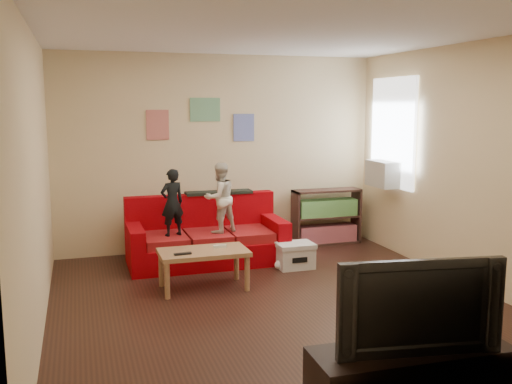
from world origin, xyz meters
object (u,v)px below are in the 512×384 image
object	(u,v)px
file_box	(295,255)
coffee_table	(203,256)
television	(414,302)
bookshelf	(326,219)
child_a	(172,202)
sofa	(206,240)
child_b	(220,198)

from	to	relation	value
file_box	coffee_table	bearing A→B (deg)	-160.04
file_box	television	distance (m)	3.57
bookshelf	child_a	bearing A→B (deg)	-165.47
coffee_table	file_box	bearing A→B (deg)	19.96
sofa	coffee_table	world-z (taller)	sofa
bookshelf	television	world-z (taller)	television
child_a	television	world-z (taller)	child_a
bookshelf	television	xyz separation A→B (m)	(-1.46, -4.51, 0.44)
television	child_a	bearing A→B (deg)	111.33
child_a	television	xyz separation A→B (m)	(0.89, -3.91, -0.04)
child_b	file_box	distance (m)	1.18
child_b	bookshelf	xyz separation A→B (m)	(1.75, 0.61, -0.50)
sofa	bookshelf	world-z (taller)	sofa
child_b	file_box	world-z (taller)	child_b
child_a	television	distance (m)	4.01
sofa	bookshelf	bearing A→B (deg)	13.08
coffee_table	child_a	bearing A→B (deg)	102.02
child_a	coffee_table	distance (m)	1.02
sofa	coffee_table	size ratio (longest dim) A/B	2.05
bookshelf	coffee_table	bearing A→B (deg)	-145.12
child_b	coffee_table	world-z (taller)	child_b
child_a	file_box	xyz separation A→B (m)	(1.45, -0.44, -0.67)
bookshelf	file_box	world-z (taller)	bookshelf
sofa	child_b	bearing A→B (deg)	-48.64
coffee_table	television	world-z (taller)	television
child_b	bookshelf	world-z (taller)	child_b
sofa	child_a	bearing A→B (deg)	-159.61
sofa	child_a	size ratio (longest dim) A/B	2.40
bookshelf	television	size ratio (longest dim) A/B	0.95
child_b	bookshelf	bearing A→B (deg)	179.11
child_a	television	size ratio (longest dim) A/B	0.78
sofa	child_b	world-z (taller)	child_b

